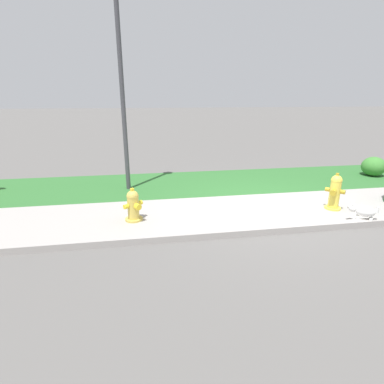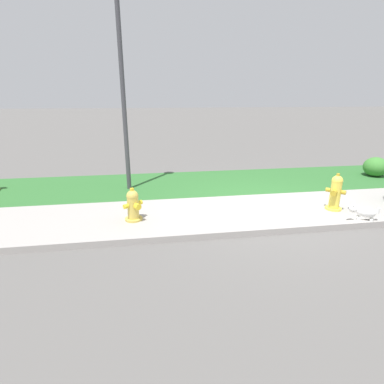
% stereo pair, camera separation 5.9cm
% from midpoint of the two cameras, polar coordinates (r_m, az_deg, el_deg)
% --- Properties ---
extents(ground_plane, '(120.00, 120.00, 0.00)m').
position_cam_midpoint_polar(ground_plane, '(6.65, 14.46, -3.33)').
color(ground_plane, '#5B5956').
extents(sidewalk_pavement, '(18.00, 2.05, 0.01)m').
position_cam_midpoint_polar(sidewalk_pavement, '(6.65, 14.46, -3.29)').
color(sidewalk_pavement, '#9E9993').
rests_on(sidewalk_pavement, ground).
extents(grass_verge, '(18.00, 2.59, 0.01)m').
position_cam_midpoint_polar(grass_verge, '(8.72, 8.57, 2.09)').
color(grass_verge, '#2D662D').
rests_on(grass_verge, ground).
extents(street_curb, '(18.00, 0.16, 0.12)m').
position_cam_midpoint_polar(street_curb, '(5.72, 18.80, -6.66)').
color(street_curb, '#9E9993').
rests_on(street_curb, ground).
extents(fire_hydrant_at_driveway, '(0.36, 0.36, 0.80)m').
position_cam_midpoint_polar(fire_hydrant_at_driveway, '(7.04, 25.87, -0.10)').
color(fire_hydrant_at_driveway, yellow).
rests_on(fire_hydrant_at_driveway, ground).
extents(fire_hydrant_by_grass_verge, '(0.38, 0.38, 0.66)m').
position_cam_midpoint_polar(fire_hydrant_by_grass_verge, '(5.92, -10.88, -2.52)').
color(fire_hydrant_by_grass_verge, gold).
rests_on(fire_hydrant_by_grass_verge, ground).
extents(small_white_dog, '(0.45, 0.40, 0.45)m').
position_cam_midpoint_polar(small_white_dog, '(6.51, 30.02, -3.30)').
color(small_white_dog, white).
rests_on(small_white_dog, ground).
extents(street_lamp, '(0.32, 0.32, 5.01)m').
position_cam_midpoint_polar(street_lamp, '(7.80, -13.25, 24.28)').
color(street_lamp, '#3D3D42').
rests_on(street_lamp, ground).
extents(shrub_bush_near_lamp, '(0.68, 0.68, 0.58)m').
position_cam_midpoint_polar(shrub_bush_near_lamp, '(10.69, 31.70, 4.11)').
color(shrub_bush_near_lamp, '#3D7F33').
rests_on(shrub_bush_near_lamp, ground).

